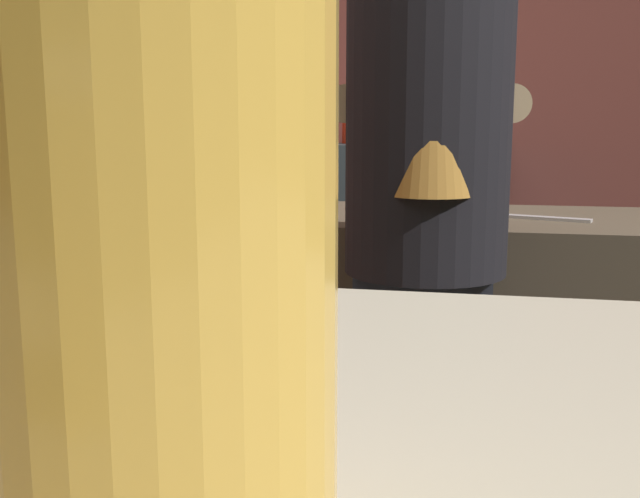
% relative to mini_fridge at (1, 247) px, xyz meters
% --- Properties ---
extents(wall_back, '(5.20, 0.10, 2.70)m').
position_rel_mini_fridge_xyz_m(wall_back, '(2.00, 0.45, 0.73)').
color(wall_back, brown).
rests_on(wall_back, ground).
extents(prep_counter, '(2.10, 0.60, 0.94)m').
position_rel_mini_fridge_xyz_m(prep_counter, '(2.35, -0.99, -0.15)').
color(prep_counter, '#4B3F31').
rests_on(prep_counter, ground).
extents(back_shelf, '(0.84, 0.36, 1.10)m').
position_rel_mini_fridge_xyz_m(back_shelf, '(1.86, 0.17, -0.07)').
color(back_shelf, '#323E44').
rests_on(back_shelf, ground).
extents(mini_fridge, '(0.69, 0.58, 1.24)m').
position_rel_mini_fridge_xyz_m(mini_fridge, '(0.00, 0.00, 0.00)').
color(mini_fridge, white).
rests_on(mini_fridge, ground).
extents(bartender, '(0.46, 0.53, 1.65)m').
position_rel_mini_fridge_xyz_m(bartender, '(2.03, -1.45, 0.33)').
color(bartender, '#272A36').
rests_on(bartender, ground).
extents(mixing_bowl, '(0.18, 0.18, 0.05)m').
position_rel_mini_fridge_xyz_m(mixing_bowl, '(1.90, -0.89, 0.34)').
color(mixing_bowl, silver).
rests_on(mixing_bowl, prep_counter).
extents(chefs_knife, '(0.24, 0.11, 0.01)m').
position_rel_mini_fridge_xyz_m(chefs_knife, '(2.31, -1.04, 0.32)').
color(chefs_knife, silver).
rests_on(chefs_knife, prep_counter).
extents(pint_glass_near, '(0.08, 0.08, 0.15)m').
position_rel_mini_fridge_xyz_m(pint_glass_near, '(2.04, -2.83, 0.53)').
color(pint_glass_near, gold).
rests_on(pint_glass_near, bar_counter).
extents(bottle_olive_oil, '(0.07, 0.07, 0.25)m').
position_rel_mini_fridge_xyz_m(bottle_olive_oil, '(1.67, 0.20, 0.58)').
color(bottle_olive_oil, '#D8D486').
rests_on(bottle_olive_oil, back_shelf).
extents(bottle_soy, '(0.07, 0.07, 0.17)m').
position_rel_mini_fridge_xyz_m(bottle_soy, '(1.60, 0.27, 0.54)').
color(bottle_soy, red).
rests_on(bottle_soy, back_shelf).
extents(bottle_hot_sauce, '(0.08, 0.08, 0.19)m').
position_rel_mini_fridge_xyz_m(bottle_hot_sauce, '(1.73, 0.09, 0.55)').
color(bottle_hot_sauce, black).
rests_on(bottle_hot_sauce, back_shelf).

